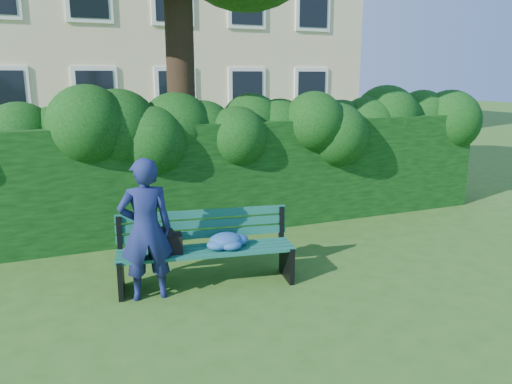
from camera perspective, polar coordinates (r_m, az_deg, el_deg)
name	(u,v)px	position (r m, az deg, el deg)	size (l,w,h in m)	color
ground	(273,271)	(6.68, 2.01, -9.05)	(80.00, 80.00, 0.00)	#2B581C
hedge	(219,175)	(8.40, -4.22, 1.95)	(10.00, 1.00, 1.80)	black
park_bench	(204,246)	(6.16, -5.91, -6.12)	(2.20, 0.90, 0.89)	#105243
man_reading	(146,230)	(5.79, -12.49, -4.21)	(0.60, 0.40, 1.65)	#171F51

